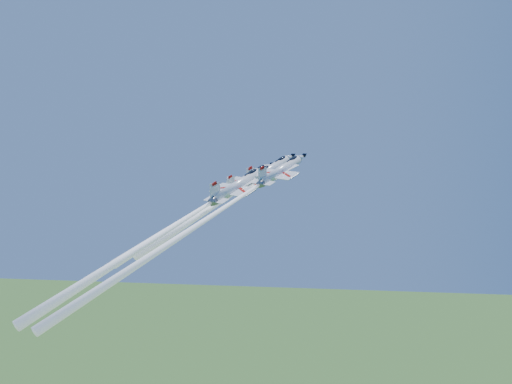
# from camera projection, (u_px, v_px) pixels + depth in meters

# --- Properties ---
(jet_lead) EXTENTS (21.71, 29.04, 28.65)m
(jet_lead) POSITION_uv_depth(u_px,v_px,m) (229.00, 196.00, 115.14)
(jet_lead) COLOR white
(jet_left) EXTENTS (20.66, 27.72, 27.53)m
(jet_left) POSITION_uv_depth(u_px,v_px,m) (207.00, 205.00, 113.63)
(jet_left) COLOR white
(jet_right) EXTENTS (26.87, 36.84, 42.73)m
(jet_right) POSITION_uv_depth(u_px,v_px,m) (203.00, 222.00, 96.41)
(jet_right) COLOR white
(jet_slot) EXTENTS (26.29, 35.61, 37.67)m
(jet_slot) POSITION_uv_depth(u_px,v_px,m) (170.00, 228.00, 101.91)
(jet_slot) COLOR white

